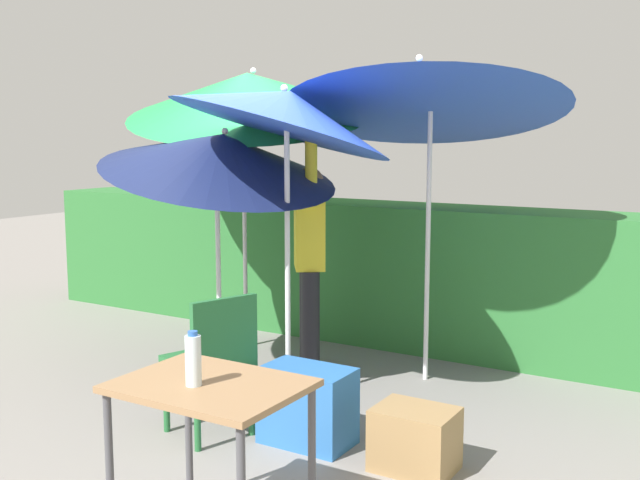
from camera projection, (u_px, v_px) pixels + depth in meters
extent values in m
plane|color=gray|center=(298.00, 401.00, 5.22)|extent=(24.00, 24.00, 0.00)
cube|color=#2D7033|center=(406.00, 274.00, 6.64)|extent=(8.00, 0.70, 1.23)
cylinder|color=silver|center=(288.00, 270.00, 5.06)|extent=(0.04, 0.04, 1.87)
cone|color=blue|center=(286.00, 110.00, 4.95)|extent=(1.59, 1.53, 0.85)
sphere|color=silver|center=(284.00, 88.00, 4.96)|extent=(0.05, 0.05, 0.05)
cylinder|color=silver|center=(428.00, 248.00, 5.57)|extent=(0.04, 0.04, 2.02)
cone|color=blue|center=(425.00, 86.00, 5.41)|extent=(2.14, 2.10, 1.01)
sphere|color=silver|center=(419.00, 58.00, 5.39)|extent=(0.05, 0.05, 0.05)
cylinder|color=silver|center=(245.00, 233.00, 6.46)|extent=(0.04, 0.04, 2.01)
cone|color=green|center=(248.00, 94.00, 6.29)|extent=(2.14, 2.08, 1.05)
sphere|color=silver|center=(253.00, 71.00, 6.27)|extent=(0.05, 0.05, 0.05)
cylinder|color=silver|center=(219.00, 279.00, 5.57)|extent=(0.04, 0.04, 1.55)
cone|color=#19234C|center=(221.00, 154.00, 5.46)|extent=(1.80, 1.75, 0.85)
sphere|color=silver|center=(225.00, 131.00, 5.46)|extent=(0.05, 0.05, 0.05)
cylinder|color=black|center=(311.00, 324.00, 5.72)|extent=(0.14, 0.14, 0.82)
cylinder|color=black|center=(308.00, 315.00, 5.99)|extent=(0.14, 0.14, 0.82)
cube|color=yellow|center=(309.00, 232.00, 5.76)|extent=(0.39, 0.42, 0.56)
sphere|color=#8C6647|center=(309.00, 181.00, 5.71)|extent=(0.22, 0.22, 0.22)
cylinder|color=yellow|center=(311.00, 168.00, 5.47)|extent=(0.13, 0.13, 0.56)
cylinder|color=#8C6647|center=(307.00, 231.00, 5.99)|extent=(0.13, 0.13, 0.52)
cylinder|color=#236633|center=(219.00, 385.00, 4.90)|extent=(0.04, 0.04, 0.44)
cylinder|color=#236633|center=(166.00, 397.00, 4.66)|extent=(0.04, 0.04, 0.44)
cylinder|color=#236633|center=(251.00, 400.00, 4.61)|extent=(0.04, 0.04, 0.44)
cylinder|color=#236633|center=(197.00, 415.00, 4.37)|extent=(0.04, 0.04, 0.44)
cube|color=#236633|center=(208.00, 361.00, 4.60)|extent=(0.56, 0.56, 0.05)
cube|color=#236633|center=(225.00, 331.00, 4.42)|extent=(0.18, 0.43, 0.40)
cube|color=#2D6BB7|center=(307.00, 406.00, 4.49)|extent=(0.54, 0.33, 0.46)
cube|color=#9E7A4C|center=(415.00, 439.00, 4.13)|extent=(0.44, 0.33, 0.35)
cylinder|color=#4C4C51|center=(312.00, 466.00, 3.36)|extent=(0.04, 0.04, 0.74)
cylinder|color=#4C4C51|center=(189.00, 433.00, 3.73)|extent=(0.04, 0.04, 0.74)
cylinder|color=#4C4C51|center=(110.00, 473.00, 3.28)|extent=(0.04, 0.04, 0.74)
cube|color=#99724C|center=(210.00, 386.00, 3.27)|extent=(0.80, 0.60, 0.03)
cylinder|color=silver|center=(193.00, 361.00, 3.21)|extent=(0.07, 0.07, 0.22)
cylinder|color=#2D60B7|center=(193.00, 333.00, 3.20)|extent=(0.04, 0.04, 0.02)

